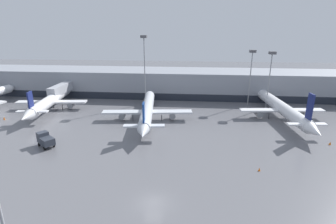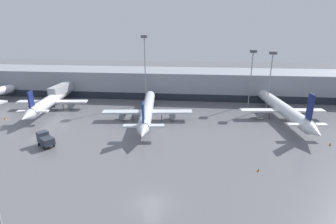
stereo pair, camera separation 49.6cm
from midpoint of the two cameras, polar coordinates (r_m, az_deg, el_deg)
The scene contains 12 objects.
ground_plane at distance 39.30m, azimuth -3.58°, elevation -19.17°, with size 320.00×320.00×0.00m, color slate.
terminal_building at distance 94.91m, azimuth 2.01°, elevation 6.38°, with size 160.00×28.04×9.00m.
parked_jet_0 at distance 69.55m, azimuth -4.74°, elevation 0.42°, with size 23.89×36.46×8.29m.
parked_jet_1 at distance 86.04m, azimuth -24.20°, elevation 2.37°, with size 20.80×36.10×8.34m.
parked_jet_2 at distance 76.97m, azimuth 23.38°, elevation 0.80°, with size 22.54×38.51×10.12m.
service_truck_1 at distance 60.20m, azimuth -25.36°, elevation -5.42°, with size 4.68×4.32×2.86m.
traffic_cone_2 at distance 82.88m, azimuth -32.23°, elevation -1.16°, with size 0.50×0.50×0.78m.
traffic_cone_3 at distance 48.85m, azimuth 18.98°, elevation -11.72°, with size 0.40×0.40×0.57m.
traffic_cone_4 at distance 65.22m, azimuth 31.63°, elevation -5.82°, with size 0.47×0.47×0.64m.
apron_light_mast_0 at distance 82.72m, azimuth 21.38°, elevation 9.79°, with size 1.80×1.80×17.02m.
apron_light_mast_3 at distance 81.76m, azimuth -5.38°, elevation 12.93°, with size 1.80×1.80×21.34m.
apron_light_mast_4 at distance 84.94m, azimuth 17.60°, elevation 10.42°, with size 1.80×1.80×17.11m.
Camera 1 is at (4.97, -30.87, 23.78)m, focal length 28.00 mm.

